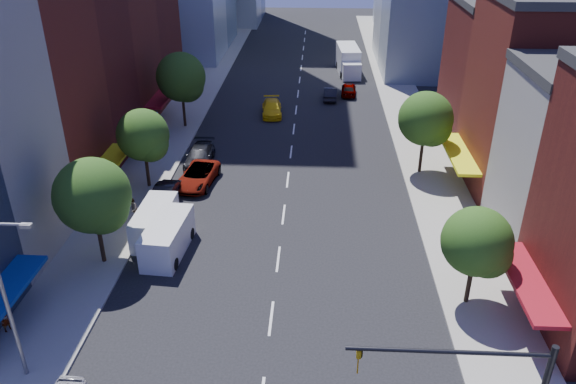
# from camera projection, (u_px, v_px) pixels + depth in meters

# --- Properties ---
(sidewalk_left) EXTENTS (5.00, 120.00, 0.15)m
(sidewalk_left) POSITION_uv_depth(u_px,v_px,m) (184.00, 113.00, 62.92)
(sidewalk_left) COLOR gray
(sidewalk_left) RESTS_ON ground
(sidewalk_right) EXTENTS (5.00, 120.00, 0.15)m
(sidewalk_right) POSITION_uv_depth(u_px,v_px,m) (409.00, 117.00, 61.75)
(sidewalk_right) COLOR gray
(sidewalk_right) RESTS_ON ground
(bldg_left_2) EXTENTS (12.00, 9.00, 16.00)m
(bldg_left_2) POSITION_uv_depth(u_px,v_px,m) (8.00, 99.00, 42.38)
(bldg_left_2) COLOR maroon
(bldg_left_2) RESTS_ON ground
(bldg_left_3) EXTENTS (12.00, 8.00, 15.00)m
(bldg_left_3) POSITION_uv_depth(u_px,v_px,m) (56.00, 74.00, 50.14)
(bldg_left_3) COLOR #501614
(bldg_left_3) RESTS_ON ground
(bldg_left_4) EXTENTS (12.00, 9.00, 17.00)m
(bldg_left_4) POSITION_uv_depth(u_px,v_px,m) (89.00, 42.00, 57.19)
(bldg_left_4) COLOR maroon
(bldg_left_4) RESTS_ON ground
(bldg_left_5) EXTENTS (12.00, 10.00, 13.00)m
(bldg_left_5) POSITION_uv_depth(u_px,v_px,m) (121.00, 41.00, 66.53)
(bldg_left_5) COLOR #501614
(bldg_left_5) RESTS_ON ground
(bldg_right_2) EXTENTS (12.00, 10.00, 15.00)m
(bldg_right_2) POSITION_uv_depth(u_px,v_px,m) (556.00, 100.00, 43.75)
(bldg_right_2) COLOR maroon
(bldg_right_2) RESTS_ON ground
(bldg_right_3) EXTENTS (12.00, 10.00, 13.00)m
(bldg_right_3) POSITION_uv_depth(u_px,v_px,m) (515.00, 77.00, 53.06)
(bldg_right_3) COLOR #501614
(bldg_right_3) RESTS_ON ground
(streetlight) EXTENTS (2.25, 0.25, 9.00)m
(streetlight) POSITION_uv_depth(u_px,v_px,m) (7.00, 292.00, 25.97)
(streetlight) COLOR slate
(streetlight) RESTS_ON sidewalk_left
(tree_left_near) EXTENTS (4.80, 4.80, 7.30)m
(tree_left_near) POSITION_uv_depth(u_px,v_px,m) (95.00, 199.00, 34.92)
(tree_left_near) COLOR black
(tree_left_near) RESTS_ON sidewalk_left
(tree_left_mid) EXTENTS (4.20, 4.20, 6.65)m
(tree_left_mid) POSITION_uv_depth(u_px,v_px,m) (145.00, 137.00, 44.80)
(tree_left_mid) COLOR black
(tree_left_mid) RESTS_ON sidewalk_left
(tree_left_far) EXTENTS (5.00, 5.00, 7.75)m
(tree_left_far) POSITION_uv_depth(u_px,v_px,m) (182.00, 79.00, 56.88)
(tree_left_far) COLOR black
(tree_left_far) RESTS_ON sidewalk_left
(tree_right_near) EXTENTS (4.00, 4.00, 6.20)m
(tree_right_near) POSITION_uv_depth(u_px,v_px,m) (479.00, 245.00, 31.50)
(tree_right_near) COLOR black
(tree_right_near) RESTS_ON sidewalk_right
(tree_right_far) EXTENTS (4.60, 4.60, 7.20)m
(tree_right_far) POSITION_uv_depth(u_px,v_px,m) (427.00, 121.00, 47.11)
(tree_right_far) COLOR black
(tree_right_far) RESTS_ON sidewalk_right
(parked_car_second) EXTENTS (1.98, 4.64, 1.49)m
(parked_car_second) POSITION_uv_depth(u_px,v_px,m) (164.00, 196.00, 44.03)
(parked_car_second) COLOR black
(parked_car_second) RESTS_ON ground
(parked_car_third) EXTENTS (3.30, 5.93, 1.57)m
(parked_car_third) POSITION_uv_depth(u_px,v_px,m) (198.00, 176.00, 47.10)
(parked_car_third) COLOR #999999
(parked_car_third) RESTS_ON ground
(parked_car_rear) EXTENTS (2.27, 5.52, 1.60)m
(parked_car_rear) POSITION_uv_depth(u_px,v_px,m) (200.00, 156.00, 50.71)
(parked_car_rear) COLOR black
(parked_car_rear) RESTS_ON ground
(cargo_van_near) EXTENTS (2.63, 5.68, 2.36)m
(cargo_van_near) POSITION_uv_depth(u_px,v_px,m) (167.00, 239.00, 37.69)
(cargo_van_near) COLOR silver
(cargo_van_near) RESTS_ON ground
(cargo_van_far) EXTENTS (2.31, 5.40, 2.28)m
(cargo_van_far) POSITION_uv_depth(u_px,v_px,m) (154.00, 223.00, 39.56)
(cargo_van_far) COLOR silver
(cargo_van_far) RESTS_ON ground
(taxi) EXTENTS (2.58, 5.37, 1.51)m
(taxi) POSITION_uv_depth(u_px,v_px,m) (272.00, 108.00, 62.38)
(taxi) COLOR yellow
(taxi) RESTS_ON ground
(traffic_car_oncoming) EXTENTS (1.69, 4.43, 1.44)m
(traffic_car_oncoming) POSITION_uv_depth(u_px,v_px,m) (330.00, 93.00, 67.24)
(traffic_car_oncoming) COLOR black
(traffic_car_oncoming) RESTS_ON ground
(traffic_car_far) EXTENTS (1.99, 4.46, 1.49)m
(traffic_car_far) POSITION_uv_depth(u_px,v_px,m) (349.00, 89.00, 68.76)
(traffic_car_far) COLOR #999999
(traffic_car_far) RESTS_ON ground
(box_truck) EXTENTS (3.25, 8.87, 3.50)m
(box_truck) POSITION_uv_depth(u_px,v_px,m) (348.00, 61.00, 77.07)
(box_truck) COLOR silver
(box_truck) RESTS_ON ground
(pedestrian_near) EXTENTS (0.59, 0.67, 1.54)m
(pedestrian_near) POSITION_uv_depth(u_px,v_px,m) (5.00, 319.00, 30.82)
(pedestrian_near) COLOR #999999
(pedestrian_near) RESTS_ON sidewalk_left
(pedestrian_far) EXTENTS (0.74, 0.90, 1.73)m
(pedestrian_far) POSITION_uv_depth(u_px,v_px,m) (133.00, 209.00, 41.55)
(pedestrian_far) COLOR #999999
(pedestrian_far) RESTS_ON sidewalk_left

